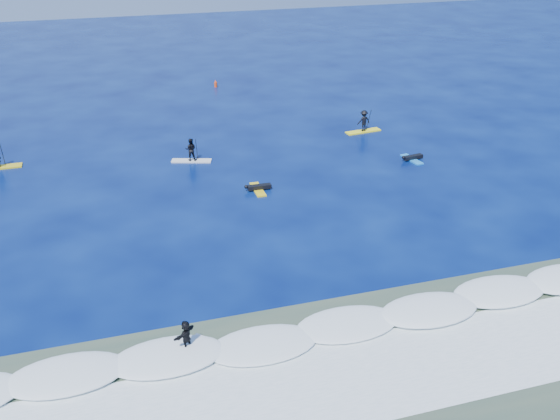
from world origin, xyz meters
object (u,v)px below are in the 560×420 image
object	(u,v)px
sup_paddler_right	(364,122)
marker_buoy	(216,84)
prone_paddler_near	(258,188)
wave_surfer	(186,337)
sup_paddler_center	(191,152)
prone_paddler_far	(412,158)

from	to	relation	value
sup_paddler_right	marker_buoy	distance (m)	19.48
prone_paddler_near	marker_buoy	size ratio (longest dim) A/B	3.01
prone_paddler_near	wave_surfer	xyz separation A→B (m)	(-7.14, -15.15, 0.65)
sup_paddler_right	wave_surfer	world-z (taller)	sup_paddler_right
sup_paddler_center	wave_surfer	bearing A→B (deg)	-82.63
sup_paddler_right	prone_paddler_near	bearing A→B (deg)	-149.21
sup_paddler_right	sup_paddler_center	bearing A→B (deg)	-177.51
sup_paddler_center	sup_paddler_right	xyz separation A→B (m)	(14.74, 2.42, 0.07)
sup_paddler_right	prone_paddler_near	distance (m)	14.38
sup_paddler_center	prone_paddler_near	bearing A→B (deg)	-44.78
prone_paddler_near	marker_buoy	xyz separation A→B (m)	(2.47, 26.08, 0.17)
prone_paddler_far	marker_buoy	world-z (taller)	marker_buoy
prone_paddler_far	wave_surfer	xyz separation A→B (m)	(-19.43, -17.06, 0.65)
wave_surfer	prone_paddler_near	bearing A→B (deg)	23.11
sup_paddler_center	prone_paddler_near	distance (m)	7.21
sup_paddler_center	prone_paddler_near	world-z (taller)	sup_paddler_center
prone_paddler_far	prone_paddler_near	bearing A→B (deg)	91.42
wave_surfer	marker_buoy	size ratio (longest dim) A/B	2.41
prone_paddler_near	prone_paddler_far	world-z (taller)	prone_paddler_near
sup_paddler_right	prone_paddler_far	xyz separation A→B (m)	(0.91, -6.85, -0.68)
prone_paddler_near	wave_surfer	distance (m)	16.76
prone_paddler_near	prone_paddler_far	size ratio (longest dim) A/B	1.01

